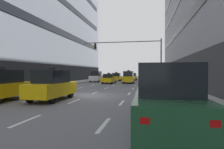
% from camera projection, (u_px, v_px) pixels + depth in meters
% --- Properties ---
extents(ground_plane, '(120.00, 120.00, 0.00)m').
position_uv_depth(ground_plane, '(88.00, 96.00, 15.34)').
color(ground_plane, slate).
extents(sidewalk_left, '(3.38, 80.00, 0.14)m').
position_uv_depth(sidewalk_left, '(3.00, 93.00, 16.85)').
color(sidewalk_left, gray).
rests_on(sidewalk_left, ground).
extents(sidewalk_right, '(3.38, 80.00, 0.14)m').
position_uv_depth(sidewalk_right, '(192.00, 97.00, 13.82)').
color(sidewalk_right, gray).
rests_on(sidewalk_right, ground).
extents(lane_stripe_l1_s3, '(0.16, 2.00, 0.01)m').
position_uv_depth(lane_stripe_l1_s3, '(31.00, 100.00, 12.99)').
color(lane_stripe_l1_s3, silver).
rests_on(lane_stripe_l1_s3, ground).
extents(lane_stripe_l1_s4, '(0.16, 2.00, 0.01)m').
position_uv_depth(lane_stripe_l1_s4, '(63.00, 92.00, 17.90)').
color(lane_stripe_l1_s4, silver).
rests_on(lane_stripe_l1_s4, ground).
extents(lane_stripe_l1_s5, '(0.16, 2.00, 0.01)m').
position_uv_depth(lane_stripe_l1_s5, '(81.00, 88.00, 22.81)').
color(lane_stripe_l1_s5, silver).
rests_on(lane_stripe_l1_s5, ground).
extents(lane_stripe_l1_s6, '(0.16, 2.00, 0.01)m').
position_uv_depth(lane_stripe_l1_s6, '(93.00, 85.00, 27.72)').
color(lane_stripe_l1_s6, silver).
rests_on(lane_stripe_l1_s6, ground).
extents(lane_stripe_l1_s7, '(0.16, 2.00, 0.01)m').
position_uv_depth(lane_stripe_l1_s7, '(101.00, 83.00, 32.64)').
color(lane_stripe_l1_s7, silver).
rests_on(lane_stripe_l1_s7, ground).
extents(lane_stripe_l1_s8, '(0.16, 2.00, 0.01)m').
position_uv_depth(lane_stripe_l1_s8, '(107.00, 81.00, 37.55)').
color(lane_stripe_l1_s8, silver).
rests_on(lane_stripe_l1_s8, ground).
extents(lane_stripe_l1_s9, '(0.16, 2.00, 0.01)m').
position_uv_depth(lane_stripe_l1_s9, '(111.00, 80.00, 42.46)').
color(lane_stripe_l1_s9, silver).
rests_on(lane_stripe_l1_s9, ground).
extents(lane_stripe_l1_s10, '(0.16, 2.00, 0.01)m').
position_uv_depth(lane_stripe_l1_s10, '(115.00, 79.00, 47.37)').
color(lane_stripe_l1_s10, silver).
rests_on(lane_stripe_l1_s10, ground).
extents(lane_stripe_l2_s2, '(0.16, 2.00, 0.01)m').
position_uv_depth(lane_stripe_l2_s2, '(27.00, 121.00, 7.48)').
color(lane_stripe_l2_s2, silver).
rests_on(lane_stripe_l2_s2, ground).
extents(lane_stripe_l2_s3, '(0.16, 2.00, 0.01)m').
position_uv_depth(lane_stripe_l2_s3, '(74.00, 101.00, 12.39)').
color(lane_stripe_l2_s3, silver).
rests_on(lane_stripe_l2_s3, ground).
extents(lane_stripe_l2_s4, '(0.16, 2.00, 0.01)m').
position_uv_depth(lane_stripe_l2_s4, '(95.00, 93.00, 17.30)').
color(lane_stripe_l2_s4, silver).
rests_on(lane_stripe_l2_s4, ground).
extents(lane_stripe_l2_s5, '(0.16, 2.00, 0.01)m').
position_uv_depth(lane_stripe_l2_s5, '(106.00, 88.00, 22.21)').
color(lane_stripe_l2_s5, silver).
rests_on(lane_stripe_l2_s5, ground).
extents(lane_stripe_l2_s6, '(0.16, 2.00, 0.01)m').
position_uv_depth(lane_stripe_l2_s6, '(114.00, 85.00, 27.13)').
color(lane_stripe_l2_s6, silver).
rests_on(lane_stripe_l2_s6, ground).
extents(lane_stripe_l2_s7, '(0.16, 2.00, 0.01)m').
position_uv_depth(lane_stripe_l2_s7, '(119.00, 83.00, 32.04)').
color(lane_stripe_l2_s7, silver).
rests_on(lane_stripe_l2_s7, ground).
extents(lane_stripe_l2_s8, '(0.16, 2.00, 0.01)m').
position_uv_depth(lane_stripe_l2_s8, '(123.00, 82.00, 36.95)').
color(lane_stripe_l2_s8, silver).
rests_on(lane_stripe_l2_s8, ground).
extents(lane_stripe_l2_s9, '(0.16, 2.00, 0.01)m').
position_uv_depth(lane_stripe_l2_s9, '(125.00, 80.00, 41.86)').
color(lane_stripe_l2_s9, silver).
rests_on(lane_stripe_l2_s9, ground).
extents(lane_stripe_l2_s10, '(0.16, 2.00, 0.01)m').
position_uv_depth(lane_stripe_l2_s10, '(128.00, 80.00, 46.77)').
color(lane_stripe_l2_s10, silver).
rests_on(lane_stripe_l2_s10, ground).
extents(lane_stripe_l3_s2, '(0.16, 2.00, 0.01)m').
position_uv_depth(lane_stripe_l3_s2, '(104.00, 125.00, 6.88)').
color(lane_stripe_l3_s2, silver).
rests_on(lane_stripe_l3_s2, ground).
extents(lane_stripe_l3_s3, '(0.16, 2.00, 0.01)m').
position_uv_depth(lane_stripe_l3_s3, '(122.00, 103.00, 11.79)').
color(lane_stripe_l3_s3, silver).
rests_on(lane_stripe_l3_s3, ground).
extents(lane_stripe_l3_s4, '(0.16, 2.00, 0.01)m').
position_uv_depth(lane_stripe_l3_s4, '(129.00, 94.00, 16.70)').
color(lane_stripe_l3_s4, silver).
rests_on(lane_stripe_l3_s4, ground).
extents(lane_stripe_l3_s5, '(0.16, 2.00, 0.01)m').
position_uv_depth(lane_stripe_l3_s5, '(133.00, 89.00, 21.61)').
color(lane_stripe_l3_s5, silver).
rests_on(lane_stripe_l3_s5, ground).
extents(lane_stripe_l3_s6, '(0.16, 2.00, 0.01)m').
position_uv_depth(lane_stripe_l3_s6, '(136.00, 85.00, 26.53)').
color(lane_stripe_l3_s6, silver).
rests_on(lane_stripe_l3_s6, ground).
extents(lane_stripe_l3_s7, '(0.16, 2.00, 0.01)m').
position_uv_depth(lane_stripe_l3_s7, '(137.00, 83.00, 31.44)').
color(lane_stripe_l3_s7, silver).
rests_on(lane_stripe_l3_s7, ground).
extents(lane_stripe_l3_s8, '(0.16, 2.00, 0.01)m').
position_uv_depth(lane_stripe_l3_s8, '(139.00, 82.00, 36.35)').
color(lane_stripe_l3_s8, silver).
rests_on(lane_stripe_l3_s8, ground).
extents(lane_stripe_l3_s9, '(0.16, 2.00, 0.01)m').
position_uv_depth(lane_stripe_l3_s9, '(140.00, 81.00, 41.26)').
color(lane_stripe_l3_s9, silver).
rests_on(lane_stripe_l3_s9, ground).
extents(lane_stripe_l3_s10, '(0.16, 2.00, 0.01)m').
position_uv_depth(lane_stripe_l3_s10, '(140.00, 80.00, 46.18)').
color(lane_stripe_l3_s10, silver).
rests_on(lane_stripe_l3_s10, ground).
extents(taxi_driving_0, '(1.90, 4.36, 2.27)m').
position_uv_depth(taxi_driving_0, '(52.00, 85.00, 12.88)').
color(taxi_driving_0, black).
rests_on(taxi_driving_0, ground).
extents(taxi_driving_1, '(2.05, 4.64, 1.91)m').
position_uv_depth(taxi_driving_1, '(116.00, 77.00, 39.81)').
color(taxi_driving_1, black).
rests_on(taxi_driving_1, ground).
extents(car_driving_2, '(1.82, 4.27, 2.06)m').
position_uv_depth(car_driving_2, '(96.00, 77.00, 35.80)').
color(car_driving_2, black).
rests_on(car_driving_2, ground).
extents(taxi_driving_3, '(1.94, 4.41, 2.29)m').
position_uv_depth(taxi_driving_3, '(1.00, 86.00, 12.44)').
color(taxi_driving_3, black).
rests_on(taxi_driving_3, ground).
extents(taxi_driving_4, '(1.82, 4.31, 2.26)m').
position_uv_depth(taxi_driving_4, '(129.00, 77.00, 31.76)').
color(taxi_driving_4, black).
rests_on(taxi_driving_4, ground).
extents(taxi_driving_5, '(1.99, 4.56, 1.88)m').
position_uv_depth(taxi_driving_5, '(133.00, 77.00, 42.96)').
color(taxi_driving_5, black).
rests_on(taxi_driving_5, ground).
extents(taxi_driving_6, '(1.89, 4.36, 1.80)m').
position_uv_depth(taxi_driving_6, '(109.00, 79.00, 31.11)').
color(taxi_driving_6, black).
rests_on(taxi_driving_6, ground).
extents(car_parked_0, '(1.99, 4.61, 2.22)m').
position_uv_depth(car_parked_0, '(166.00, 99.00, 5.92)').
color(car_parked_0, black).
rests_on(car_parked_0, ground).
extents(car_parked_1, '(1.87, 4.22, 2.02)m').
position_uv_depth(car_parked_1, '(156.00, 87.00, 11.99)').
color(car_parked_1, black).
rests_on(car_parked_1, ground).
extents(car_parked_2, '(2.04, 4.70, 2.26)m').
position_uv_depth(car_parked_2, '(153.00, 80.00, 18.85)').
color(car_parked_2, black).
rests_on(car_parked_2, ground).
extents(traffic_signal_0, '(11.86, 0.35, 6.72)m').
position_uv_depth(traffic_signal_0, '(136.00, 52.00, 27.70)').
color(traffic_signal_0, '#4C4C51').
rests_on(traffic_signal_0, sidewalk_right).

